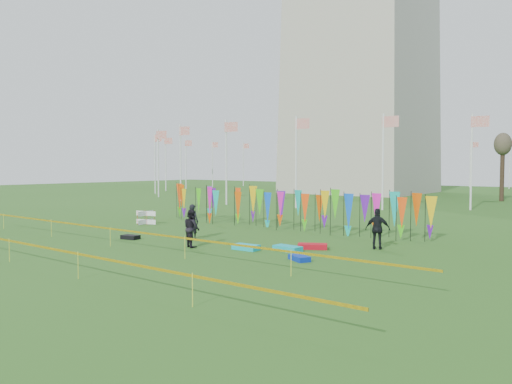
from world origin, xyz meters
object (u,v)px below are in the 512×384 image
Objects in this scene: person_right at (378,229)px; box_kite at (146,218)px; kite_bag_teal at (288,249)px; person_left at (193,222)px; person_mid at (192,228)px; kite_bag_red at (313,246)px; kite_bag_black at (130,237)px; kite_bag_blue at (299,258)px; kite_bag_turquoise at (246,247)px.

box_kite is at bearing -18.45° from person_right.
person_right is at bearing 45.45° from kite_bag_teal.
kite_bag_teal is (5.79, -0.02, -0.76)m from person_left.
person_mid is 0.95× the size of person_right.
kite_bag_black is at bearing -160.51° from kite_bag_red.
kite_bag_black is at bearing 23.57° from person_mid.
person_right is 2.04× the size of kite_bag_black.
box_kite is 14.84m from kite_bag_blue.
kite_bag_blue is 9.80m from kite_bag_black.
kite_bag_black is at bearing -46.22° from box_kite.
kite_bag_red is (2.17, 1.99, 0.00)m from kite_bag_turquoise.
kite_bag_black is (-11.06, -4.79, -0.80)m from person_right.
box_kite is 0.48× the size of person_left.
person_mid is at bearing 121.20° from person_left.
person_mid is 2.69m from kite_bag_turquoise.
kite_bag_teal is at bearing -114.25° from kite_bag_red.
person_right is (8.61, 2.85, 0.02)m from person_left.
kite_bag_red reaches higher than kite_bag_black.
person_mid is (1.73, -1.77, -0.02)m from person_left.
person_left is at bearing -0.70° from person_right.
kite_bag_turquoise is at bearing 20.52° from person_right.
kite_bag_red is (6.32, 1.16, -0.76)m from person_left.
kite_bag_turquoise is at bearing -17.75° from box_kite.
person_left is 4.30m from kite_bag_turquoise.
person_left is 3.22m from kite_bag_black.
kite_bag_red is at bearing 19.49° from kite_bag_black.
box_kite is 12.97m from kite_bag_teal.
person_right is 2.96m from kite_bag_red.
person_left is at bearing 38.49° from kite_bag_black.
person_right is at bearing 0.56° from box_kite.
person_left is 1.85× the size of kite_bag_blue.
kite_bag_teal is at bearing -135.57° from person_mid.
kite_bag_turquoise is 1.32× the size of kite_bag_black.
kite_bag_teal is (1.64, 0.81, 0.00)m from kite_bag_turquoise.
kite_bag_teal reaches higher than kite_bag_blue.
box_kite is 7.42m from person_left.
kite_bag_red is (-2.30, -1.69, -0.78)m from person_right.
person_mid reaches higher than box_kite.
box_kite reaches higher than kite_bag_black.
kite_bag_black is (-9.79, -0.47, 0.00)m from kite_bag_blue.
person_left reaches higher than kite_bag_teal.
box_kite is at bearing 163.65° from kite_bag_blue.
kite_bag_blue is 0.77× the size of kite_bag_teal.
person_right is 5.84m from kite_bag_turquoise.
box_kite is 9.72m from person_mid.
person_right reaches higher than kite_bag_teal.
box_kite is 0.96× the size of kite_bag_black.
kite_bag_black is 0.71× the size of kite_bag_teal.
box_kite is at bearing 167.90° from kite_bag_teal.
kite_bag_turquoise is at bearing 9.55° from kite_bag_black.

